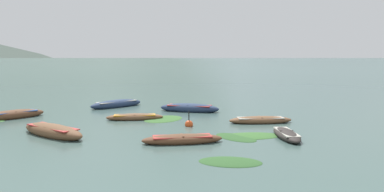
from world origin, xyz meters
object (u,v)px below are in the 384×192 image
(rowboat_0, at_px, (182,139))
(rowboat_3, at_px, (189,108))
(rowboat_1, at_px, (14,115))
(rowboat_8, at_px, (260,120))
(mooring_buoy, at_px, (189,124))
(rowboat_2, at_px, (135,117))
(rowboat_6, at_px, (117,104))
(rowboat_7, at_px, (286,134))
(rowboat_5, at_px, (53,131))

(rowboat_0, relative_size, rowboat_3, 0.84)
(rowboat_1, relative_size, rowboat_8, 0.97)
(mooring_buoy, bearing_deg, rowboat_3, 85.32)
(mooring_buoy, bearing_deg, rowboat_0, -98.64)
(rowboat_2, distance_m, rowboat_3, 4.81)
(rowboat_1, distance_m, rowboat_6, 7.60)
(rowboat_6, xyz_separation_m, rowboat_7, (9.51, -11.71, -0.07))
(rowboat_7, bearing_deg, rowboat_6, 129.09)
(rowboat_6, bearing_deg, rowboat_0, -70.41)
(rowboat_2, distance_m, rowboat_5, 5.73)
(rowboat_5, xyz_separation_m, rowboat_7, (11.43, -1.41, -0.08))
(rowboat_5, xyz_separation_m, rowboat_6, (1.92, 10.30, -0.01))
(rowboat_6, height_order, mooring_buoy, mooring_buoy)
(rowboat_3, relative_size, rowboat_5, 1.07)
(rowboat_0, xyz_separation_m, mooring_buoy, (0.60, 3.98, -0.05))
(rowboat_0, distance_m, rowboat_3, 9.63)
(rowboat_1, xyz_separation_m, rowboat_3, (11.38, 1.96, 0.02))
(rowboat_0, relative_size, rowboat_7, 1.13)
(rowboat_0, relative_size, mooring_buoy, 3.77)
(rowboat_1, bearing_deg, rowboat_0, -36.41)
(rowboat_7, bearing_deg, rowboat_3, 114.44)
(rowboat_0, xyz_separation_m, rowboat_8, (4.91, 4.66, -0.00))
(rowboat_0, distance_m, mooring_buoy, 4.03)
(rowboat_1, relative_size, mooring_buoy, 3.66)
(rowboat_1, bearing_deg, rowboat_5, -54.15)
(rowboat_2, bearing_deg, mooring_buoy, -37.53)
(rowboat_2, relative_size, rowboat_7, 1.07)
(rowboat_2, height_order, rowboat_7, rowboat_2)
(rowboat_5, bearing_deg, rowboat_2, 49.24)
(rowboat_1, bearing_deg, rowboat_2, -8.64)
(rowboat_1, xyz_separation_m, rowboat_6, (5.91, 4.78, 0.01))
(rowboat_0, distance_m, rowboat_2, 6.94)
(rowboat_3, bearing_deg, rowboat_0, -96.34)
(rowboat_5, height_order, rowboat_8, rowboat_5)
(rowboat_1, bearing_deg, rowboat_6, 38.99)
(rowboat_5, xyz_separation_m, rowboat_8, (11.24, 2.57, -0.07))
(rowboat_0, height_order, rowboat_5, rowboat_5)
(rowboat_3, xyz_separation_m, mooring_buoy, (-0.46, -5.59, -0.12))
(rowboat_0, bearing_deg, rowboat_5, 161.70)
(rowboat_1, height_order, rowboat_7, rowboat_1)
(rowboat_3, xyz_separation_m, rowboat_5, (-7.39, -7.47, 0.00))
(rowboat_7, relative_size, mooring_buoy, 3.33)
(rowboat_6, bearing_deg, rowboat_3, -27.28)
(rowboat_8, relative_size, mooring_buoy, 3.79)
(mooring_buoy, bearing_deg, rowboat_8, 9.01)
(rowboat_0, xyz_separation_m, rowboat_3, (1.06, 9.57, 0.06))
(rowboat_1, distance_m, rowboat_3, 11.55)
(rowboat_1, relative_size, rowboat_7, 1.10)
(rowboat_1, relative_size, rowboat_3, 0.81)
(rowboat_2, bearing_deg, rowboat_6, 106.99)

